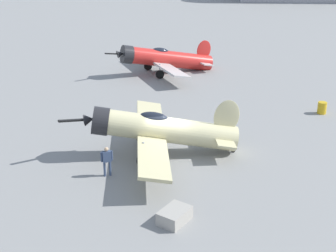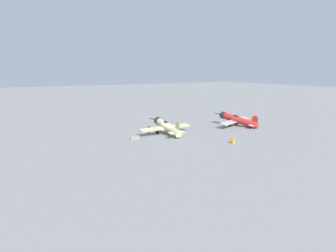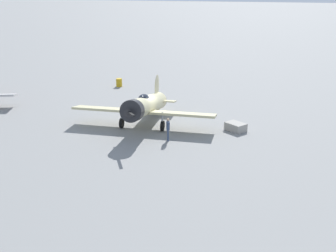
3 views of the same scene
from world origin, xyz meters
name	(u,v)px [view 1 (image 1 of 3)]	position (x,y,z in m)	size (l,w,h in m)	color
ground_plane	(168,154)	(0.00, 0.00, 0.00)	(400.00, 400.00, 0.00)	gray
airplane_foreground	(160,129)	(0.01, -0.48, 1.60)	(11.39, 10.48, 3.43)	beige
airplane_mid_apron	(164,59)	(-18.62, 0.47, 1.43)	(11.52, 10.46, 3.28)	red
ground_crew_mechanic	(107,159)	(2.60, -3.37, 1.02)	(0.35, 0.63, 1.68)	#384766
equipment_crate	(175,216)	(7.16, -0.02, 0.31)	(1.82, 1.73, 0.62)	#9E998E
fuel_drum	(322,108)	(-6.59, 11.66, 0.44)	(0.68, 0.68, 0.88)	gold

